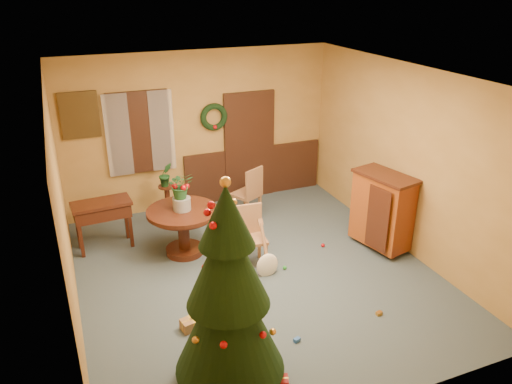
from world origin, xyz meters
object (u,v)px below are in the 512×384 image
chair_near (251,233)px  writing_desk (102,213)px  dining_table (183,223)px  sideboard (382,209)px  christmas_tree (228,294)px

chair_near → writing_desk: (-2.01, 1.32, 0.11)m
chair_near → writing_desk: 2.40m
dining_table → writing_desk: bearing=149.9°
dining_table → sideboard: size_ratio=0.88×
chair_near → dining_table: bearing=143.1°
writing_desk → sideboard: 4.43m
dining_table → christmas_tree: size_ratio=0.46×
chair_near → sideboard: bearing=-9.1°
chair_near → christmas_tree: (-1.11, -2.22, 0.64)m
sideboard → chair_near: bearing=170.9°
dining_table → christmas_tree: christmas_tree is taller
dining_table → christmas_tree: (-0.24, -2.88, 0.61)m
dining_table → writing_desk: writing_desk is taller
writing_desk → chair_near: bearing=-33.2°
sideboard → christmas_tree: bearing=-149.6°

